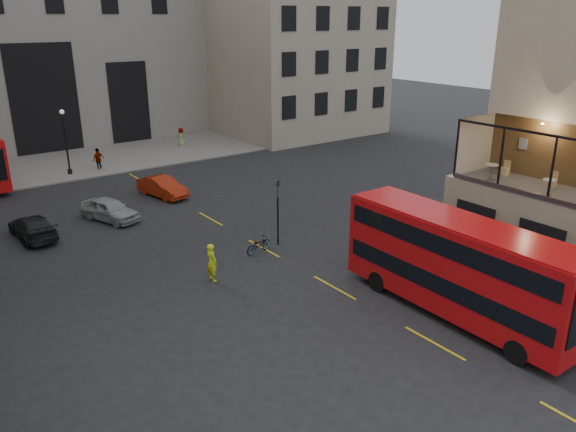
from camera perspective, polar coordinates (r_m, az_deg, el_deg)
ground at (r=25.01m, az=17.57°, el=-10.74°), size 140.00×140.00×0.00m
host_frontage at (r=29.23m, az=25.61°, el=-2.41°), size 3.00×11.00×4.50m
cafe_floor at (r=28.52m, az=26.29°, el=1.88°), size 3.00×10.00×0.10m
gateway at (r=61.45m, az=-25.28°, el=15.24°), size 35.00×10.60×18.00m
building_right at (r=64.50m, az=-0.46°, el=18.05°), size 16.60×18.60×20.00m
pavement_far at (r=52.87m, az=-22.48°, el=4.85°), size 40.00×12.00×0.12m
traffic_light_near at (r=31.11m, az=-1.05°, el=1.23°), size 0.16×0.20×3.80m
street_lamp_b at (r=48.57m, az=-21.58°, el=6.60°), size 0.36×0.36×5.33m
bus_near at (r=24.83m, az=16.86°, el=-4.57°), size 2.62×10.89×4.33m
car_a at (r=37.19m, az=-17.65°, el=0.63°), size 3.06×4.52×1.43m
car_b at (r=41.18m, az=-12.64°, el=2.91°), size 2.35×4.54×1.42m
car_c at (r=35.88m, az=-24.51°, el=-1.04°), size 2.07×4.65×1.32m
bicycle at (r=30.76m, az=-3.01°, el=-2.93°), size 1.83×0.93×0.92m
cyclist at (r=27.62m, az=-7.75°, el=-4.68°), size 0.48×0.71×1.93m
pedestrian_c at (r=49.69m, az=-18.71°, el=5.48°), size 1.19×0.84×1.88m
pedestrian_d at (r=56.80m, az=-10.81°, el=7.86°), size 1.01×1.09×1.87m
cafe_table_mid at (r=27.99m, az=24.97°, el=2.91°), size 0.58×0.58×0.72m
cafe_table_far at (r=29.43m, az=19.97°, el=4.45°), size 0.64×0.64×0.80m
cafe_chair_c at (r=29.40m, az=25.19°, el=3.12°), size 0.39×0.39×0.76m
cafe_chair_d at (r=30.67m, az=21.15°, el=4.30°), size 0.38×0.38×0.76m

